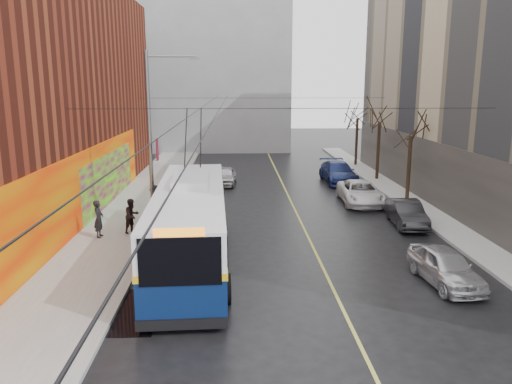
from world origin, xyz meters
TOP-DOWN VIEW (x-y plane):
  - ground at (0.00, 0.00)m, footprint 140.00×140.00m
  - sidewalk_left at (-8.00, 12.00)m, footprint 4.00×60.00m
  - sidewalk_right at (9.00, 12.00)m, footprint 2.00×60.00m
  - lane_line at (1.50, 14.00)m, footprint 0.12×50.00m
  - building_far at (-6.00, 44.99)m, footprint 20.50×12.10m
  - streetlight_pole at (-6.14, 10.00)m, footprint 2.65×0.60m
  - catenary_wires at (-2.54, 14.77)m, footprint 18.00×60.00m
  - tree_near at (9.00, 16.00)m, footprint 3.20×3.20m
  - tree_mid at (9.00, 23.00)m, footprint 3.20×3.20m
  - tree_far at (9.00, 30.00)m, footprint 3.20×3.20m
  - puddle at (-5.65, 0.58)m, footprint 2.06×3.59m
  - pigeons_flying at (-1.46, 10.43)m, footprint 3.18×1.24m
  - trolleybus at (-3.95, 5.25)m, footprint 3.44×13.12m
  - parked_car_a at (5.80, 2.46)m, footprint 1.96×4.12m
  - parked_car_b at (7.00, 10.31)m, footprint 1.68×4.18m
  - parked_car_c at (5.80, 15.42)m, footprint 2.54×5.19m
  - parked_car_d at (5.80, 22.33)m, footprint 2.37×5.50m
  - following_car at (-2.85, 21.88)m, footprint 1.84×3.99m
  - pedestrian_a at (-8.65, 8.48)m, footprint 0.45×0.67m
  - pedestrian_b at (-7.21, 9.17)m, footprint 1.02×1.06m
  - pedestrian_c at (-6.50, 12.14)m, footprint 0.98×1.30m

SIDE VIEW (x-z plane):
  - ground at x=0.00m, z-range 0.00..0.00m
  - lane_line at x=1.50m, z-range 0.00..0.01m
  - puddle at x=-5.65m, z-range 0.00..0.01m
  - sidewalk_left at x=-8.00m, z-range 0.00..0.15m
  - sidewalk_right at x=9.00m, z-range 0.00..0.15m
  - following_car at x=-2.85m, z-range 0.00..1.32m
  - parked_car_b at x=7.00m, z-range 0.00..1.35m
  - parked_car_a at x=5.80m, z-range 0.00..1.36m
  - parked_car_c at x=5.80m, z-range 0.00..1.42m
  - parked_car_d at x=5.80m, z-range 0.00..1.58m
  - pedestrian_b at x=-7.21m, z-range 0.15..1.88m
  - pedestrian_c at x=-6.50m, z-range 0.15..1.95m
  - pedestrian_a at x=-8.65m, z-range 0.15..1.97m
  - trolleybus at x=-3.95m, z-range -1.37..4.80m
  - streetlight_pole at x=-6.14m, z-range 0.35..9.35m
  - tree_near at x=9.00m, z-range 1.78..8.18m
  - tree_far at x=9.00m, z-range 1.86..8.43m
  - tree_mid at x=9.00m, z-range 1.91..8.59m
  - catenary_wires at x=-2.54m, z-range 6.13..6.36m
  - pigeons_flying at x=-1.46m, z-range 6.33..7.56m
  - building_far at x=-6.00m, z-range 0.02..18.02m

